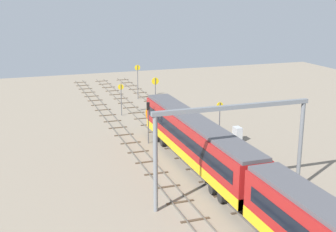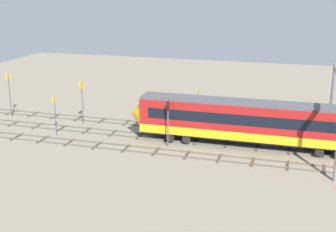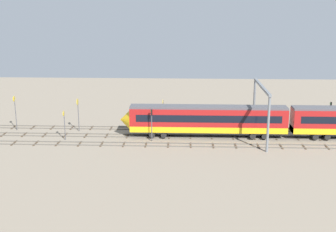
{
  "view_description": "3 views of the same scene",
  "coord_description": "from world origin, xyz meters",
  "px_view_note": "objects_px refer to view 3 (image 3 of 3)",
  "views": [
    {
      "loc": [
        -43.84,
        16.55,
        16.83
      ],
      "look_at": [
        3.29,
        0.22,
        3.35
      ],
      "focal_mm": 48.42,
      "sensor_mm": 36.0,
      "label": 1
    },
    {
      "loc": [
        -8.63,
        45.78,
        16.65
      ],
      "look_at": [
        4.58,
        1.01,
        2.96
      ],
      "focal_mm": 48.55,
      "sensor_mm": 36.0,
      "label": 2
    },
    {
      "loc": [
        -0.86,
        66.41,
        20.5
      ],
      "look_at": [
        1.81,
        1.17,
        3.63
      ],
      "focal_mm": 47.61,
      "sensor_mm": 36.0,
      "label": 3
    }
  ],
  "objects_px": {
    "train": "(285,121)",
    "speed_sign_distant_end": "(163,109)",
    "speed_sign_near_foreground": "(15,109)",
    "signal_light_trackside_approach": "(330,111)",
    "speed_sign_far_trackside": "(78,110)",
    "signal_light_trackside_departure": "(152,121)",
    "relay_cabinet": "(173,119)",
    "overhead_gantry": "(261,100)",
    "speed_sign_mid_trackside": "(64,122)"
  },
  "relations": [
    {
      "from": "speed_sign_far_trackside",
      "to": "speed_sign_near_foreground",
      "type": "bearing_deg",
      "value": -1.29
    },
    {
      "from": "speed_sign_near_foreground",
      "to": "signal_light_trackside_approach",
      "type": "height_order",
      "value": "speed_sign_near_foreground"
    },
    {
      "from": "overhead_gantry",
      "to": "speed_sign_near_foreground",
      "type": "height_order",
      "value": "overhead_gantry"
    },
    {
      "from": "speed_sign_far_trackside",
      "to": "signal_light_trackside_departure",
      "type": "relative_size",
      "value": 1.1
    },
    {
      "from": "speed_sign_far_trackside",
      "to": "train",
      "type": "bearing_deg",
      "value": 175.74
    },
    {
      "from": "speed_sign_far_trackside",
      "to": "relay_cabinet",
      "type": "distance_m",
      "value": 16.2
    },
    {
      "from": "train",
      "to": "signal_light_trackside_departure",
      "type": "xyz_separation_m",
      "value": [
        20.34,
        2.31,
        0.54
      ]
    },
    {
      "from": "speed_sign_mid_trackside",
      "to": "signal_light_trackside_approach",
      "type": "xyz_separation_m",
      "value": [
        -42.24,
        -8.48,
        -0.02
      ]
    },
    {
      "from": "train",
      "to": "speed_sign_distant_end",
      "type": "distance_m",
      "value": 20.01
    },
    {
      "from": "speed_sign_near_foreground",
      "to": "speed_sign_distant_end",
      "type": "height_order",
      "value": "speed_sign_near_foreground"
    },
    {
      "from": "overhead_gantry",
      "to": "signal_light_trackside_approach",
      "type": "height_order",
      "value": "overhead_gantry"
    },
    {
      "from": "overhead_gantry",
      "to": "signal_light_trackside_approach",
      "type": "bearing_deg",
      "value": -153.81
    },
    {
      "from": "speed_sign_far_trackside",
      "to": "signal_light_trackside_approach",
      "type": "relative_size",
      "value": 1.23
    },
    {
      "from": "speed_sign_distant_end",
      "to": "overhead_gantry",
      "type": "bearing_deg",
      "value": 158.02
    },
    {
      "from": "speed_sign_distant_end",
      "to": "relay_cabinet",
      "type": "distance_m",
      "value": 3.02
    },
    {
      "from": "speed_sign_mid_trackside",
      "to": "speed_sign_distant_end",
      "type": "height_order",
      "value": "speed_sign_mid_trackside"
    },
    {
      "from": "speed_sign_mid_trackside",
      "to": "signal_light_trackside_departure",
      "type": "relative_size",
      "value": 0.93
    },
    {
      "from": "signal_light_trackside_departure",
      "to": "speed_sign_near_foreground",
      "type": "bearing_deg",
      "value": -12.42
    },
    {
      "from": "train",
      "to": "speed_sign_far_trackside",
      "type": "xyz_separation_m",
      "value": [
        32.56,
        -2.42,
        0.93
      ]
    },
    {
      "from": "signal_light_trackside_departure",
      "to": "speed_sign_far_trackside",
      "type": "bearing_deg",
      "value": -21.18
    },
    {
      "from": "train",
      "to": "speed_sign_near_foreground",
      "type": "xyz_separation_m",
      "value": [
        42.92,
        -2.66,
        0.98
      ]
    },
    {
      "from": "signal_light_trackside_approach",
      "to": "signal_light_trackside_departure",
      "type": "distance_m",
      "value": 30.23
    },
    {
      "from": "speed_sign_near_foreground",
      "to": "relay_cabinet",
      "type": "xyz_separation_m",
      "value": [
        -25.43,
        -5.06,
        -2.74
      ]
    },
    {
      "from": "speed_sign_distant_end",
      "to": "signal_light_trackside_departure",
      "type": "xyz_separation_m",
      "value": [
        1.28,
        8.43,
        0.29
      ]
    },
    {
      "from": "speed_sign_mid_trackside",
      "to": "signal_light_trackside_approach",
      "type": "relative_size",
      "value": 1.04
    },
    {
      "from": "train",
      "to": "speed_sign_far_trackside",
      "type": "bearing_deg",
      "value": -4.26
    },
    {
      "from": "speed_sign_far_trackside",
      "to": "relay_cabinet",
      "type": "height_order",
      "value": "speed_sign_far_trackside"
    },
    {
      "from": "train",
      "to": "speed_sign_mid_trackside",
      "type": "bearing_deg",
      "value": 4.02
    },
    {
      "from": "overhead_gantry",
      "to": "signal_light_trackside_departure",
      "type": "bearing_deg",
      "value": 7.87
    },
    {
      "from": "speed_sign_near_foreground",
      "to": "speed_sign_far_trackside",
      "type": "relative_size",
      "value": 1.05
    },
    {
      "from": "train",
      "to": "signal_light_trackside_departure",
      "type": "distance_m",
      "value": 20.47
    },
    {
      "from": "train",
      "to": "overhead_gantry",
      "type": "distance_m",
      "value": 5.04
    },
    {
      "from": "signal_light_trackside_departure",
      "to": "signal_light_trackside_approach",
      "type": "bearing_deg",
      "value": -163.79
    },
    {
      "from": "speed_sign_far_trackside",
      "to": "relay_cabinet",
      "type": "relative_size",
      "value": 3.01
    },
    {
      "from": "speed_sign_mid_trackside",
      "to": "signal_light_trackside_approach",
      "type": "height_order",
      "value": "speed_sign_mid_trackside"
    },
    {
      "from": "speed_sign_near_foreground",
      "to": "relay_cabinet",
      "type": "relative_size",
      "value": 3.18
    },
    {
      "from": "overhead_gantry",
      "to": "speed_sign_distant_end",
      "type": "height_order",
      "value": "overhead_gantry"
    },
    {
      "from": "signal_light_trackside_approach",
      "to": "speed_sign_distant_end",
      "type": "bearing_deg",
      "value": 0.02
    },
    {
      "from": "speed_sign_near_foreground",
      "to": "signal_light_trackside_approach",
      "type": "bearing_deg",
      "value": -176.16
    },
    {
      "from": "train",
      "to": "overhead_gantry",
      "type": "height_order",
      "value": "overhead_gantry"
    },
    {
      "from": "speed_sign_near_foreground",
      "to": "speed_sign_far_trackside",
      "type": "xyz_separation_m",
      "value": [
        -10.36,
        0.23,
        -0.05
      ]
    },
    {
      "from": "signal_light_trackside_approach",
      "to": "relay_cabinet",
      "type": "relative_size",
      "value": 2.45
    },
    {
      "from": "speed_sign_near_foreground",
      "to": "relay_cabinet",
      "type": "bearing_deg",
      "value": -168.75
    },
    {
      "from": "overhead_gantry",
      "to": "speed_sign_distant_end",
      "type": "xyz_separation_m",
      "value": [
        15.23,
        -6.14,
        -3.03
      ]
    },
    {
      "from": "speed_sign_mid_trackside",
      "to": "speed_sign_far_trackside",
      "type": "height_order",
      "value": "speed_sign_far_trackside"
    },
    {
      "from": "speed_sign_mid_trackside",
      "to": "speed_sign_distant_end",
      "type": "bearing_deg",
      "value": -149.69
    },
    {
      "from": "train",
      "to": "overhead_gantry",
      "type": "xyz_separation_m",
      "value": [
        3.82,
        0.03,
        3.29
      ]
    },
    {
      "from": "signal_light_trackside_departure",
      "to": "relay_cabinet",
      "type": "xyz_separation_m",
      "value": [
        -2.85,
        -10.03,
        -2.3
      ]
    },
    {
      "from": "speed_sign_distant_end",
      "to": "signal_light_trackside_approach",
      "type": "distance_m",
      "value": 27.75
    },
    {
      "from": "speed_sign_mid_trackside",
      "to": "speed_sign_far_trackside",
      "type": "distance_m",
      "value": 4.93
    }
  ]
}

